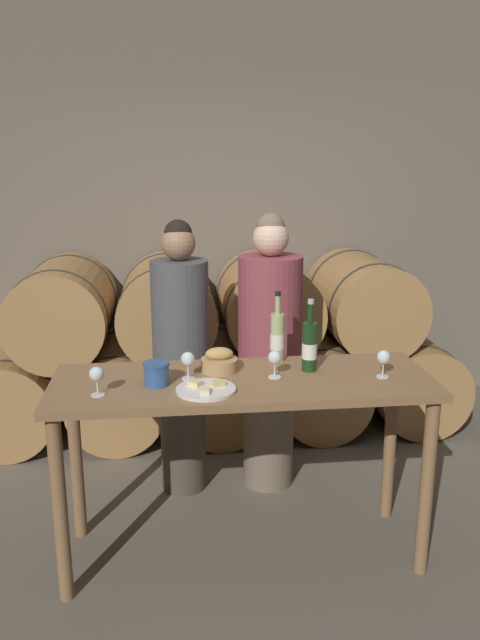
# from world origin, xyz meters

# --- Properties ---
(ground_plane) EXTENTS (10.00, 10.00, 0.00)m
(ground_plane) POSITION_xyz_m (0.00, 0.00, 0.00)
(ground_plane) COLOR #665E51
(stone_wall_back) EXTENTS (10.00, 0.12, 3.20)m
(stone_wall_back) POSITION_xyz_m (0.00, 2.14, 1.60)
(stone_wall_back) COLOR #706656
(stone_wall_back) RESTS_ON ground_plane
(barrel_stack) EXTENTS (3.47, 0.95, 1.24)m
(barrel_stack) POSITION_xyz_m (-0.00, 1.54, 0.58)
(barrel_stack) COLOR #A87A47
(barrel_stack) RESTS_ON ground_plane
(tasting_table) EXTENTS (1.77, 0.61, 0.92)m
(tasting_table) POSITION_xyz_m (0.00, 0.00, 0.79)
(tasting_table) COLOR olive
(tasting_table) RESTS_ON ground_plane
(person_left) EXTENTS (0.32, 0.32, 1.59)m
(person_left) POSITION_xyz_m (-0.27, 0.68, 0.81)
(person_left) COLOR #4C4238
(person_left) RESTS_ON ground_plane
(person_right) EXTENTS (0.36, 0.36, 1.62)m
(person_right) POSITION_xyz_m (0.23, 0.68, 0.82)
(person_right) COLOR #756651
(person_right) RESTS_ON ground_plane
(wine_bottle_red) EXTENTS (0.07, 0.07, 0.35)m
(wine_bottle_red) POSITION_xyz_m (0.33, 0.08, 1.04)
(wine_bottle_red) COLOR #193819
(wine_bottle_red) RESTS_ON tasting_table
(wine_bottle_white) EXTENTS (0.07, 0.07, 0.36)m
(wine_bottle_white) POSITION_xyz_m (0.20, 0.24, 1.05)
(wine_bottle_white) COLOR #ADBC7F
(wine_bottle_white) RESTS_ON tasting_table
(blue_crock) EXTENTS (0.12, 0.12, 0.11)m
(blue_crock) POSITION_xyz_m (-0.40, -0.04, 0.98)
(blue_crock) COLOR #335693
(blue_crock) RESTS_ON tasting_table
(bread_basket) EXTENTS (0.18, 0.18, 0.12)m
(bread_basket) POSITION_xyz_m (-0.10, 0.12, 0.97)
(bread_basket) COLOR tan
(bread_basket) RESTS_ON tasting_table
(cheese_plate) EXTENTS (0.27, 0.27, 0.04)m
(cheese_plate) POSITION_xyz_m (-0.18, -0.14, 0.93)
(cheese_plate) COLOR white
(cheese_plate) RESTS_ON tasting_table
(wine_glass_far_left) EXTENTS (0.06, 0.06, 0.13)m
(wine_glass_far_left) POSITION_xyz_m (-0.65, -0.14, 1.01)
(wine_glass_far_left) COLOR white
(wine_glass_far_left) RESTS_ON tasting_table
(wine_glass_left) EXTENTS (0.06, 0.06, 0.13)m
(wine_glass_left) POSITION_xyz_m (-0.25, 0.03, 1.01)
(wine_glass_left) COLOR white
(wine_glass_left) RESTS_ON tasting_table
(wine_glass_center) EXTENTS (0.06, 0.06, 0.13)m
(wine_glass_center) POSITION_xyz_m (0.15, -0.00, 1.01)
(wine_glass_center) COLOR white
(wine_glass_center) RESTS_ON tasting_table
(wine_glass_right) EXTENTS (0.06, 0.06, 0.13)m
(wine_glass_right) POSITION_xyz_m (0.65, -0.05, 1.01)
(wine_glass_right) COLOR white
(wine_glass_right) RESTS_ON tasting_table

